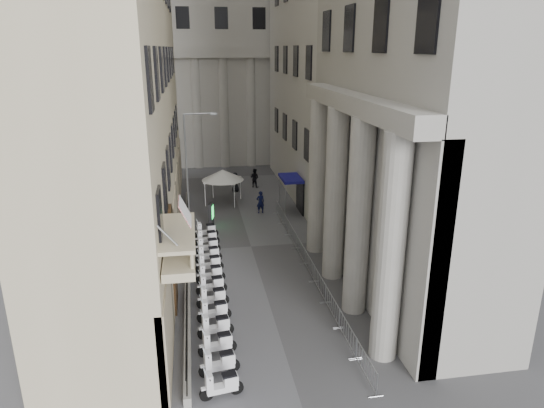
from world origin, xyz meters
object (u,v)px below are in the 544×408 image
Objects in this scene: street_lamp at (190,155)px; pedestrian_b at (255,178)px; security_tent at (219,174)px; pedestrian_a at (260,202)px; scooter_0 at (222,397)px; info_kiosk at (211,214)px.

street_lamp is 4.41× the size of pedestrian_b.
security_tent reaches higher than pedestrian_b.
street_lamp reaches higher than pedestrian_a.
scooter_0 is 23.35m from street_lamp.
info_kiosk is 4.74m from pedestrian_a.
info_kiosk is 0.96× the size of pedestrian_b.
security_tent reaches higher than scooter_0.
street_lamp reaches higher than info_kiosk.
security_tent is 2.05× the size of info_kiosk.
pedestrian_a reaches higher than info_kiosk.
pedestrian_b is at bearing -105.94° from pedestrian_a.
scooter_0 is 30.05m from pedestrian_b.
street_lamp is (-2.38, -2.77, 2.38)m from security_tent.
pedestrian_a is at bearing -50.71° from security_tent.
street_lamp is 9.91m from pedestrian_b.
pedestrian_b is (0.54, 7.85, -0.01)m from pedestrian_a.
pedestrian_a is (3.15, -3.85, -1.55)m from security_tent.
scooter_0 is 19.46m from info_kiosk.
pedestrian_a is 1.01× the size of pedestrian_b.
street_lamp is 6.87m from pedestrian_a.
scooter_0 is 0.80× the size of pedestrian_a.
pedestrian_a is (5.53, -1.08, -3.93)m from street_lamp.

